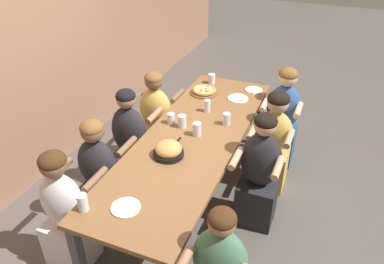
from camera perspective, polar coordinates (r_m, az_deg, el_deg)
name	(u,v)px	position (r m, az deg, el deg)	size (l,w,h in m)	color
ground_plane	(192,201)	(3.84, 0.00, -10.45)	(18.00, 18.00, 0.00)	#514C47
restaurant_back_panel	(23,24)	(3.93, -24.35, 14.72)	(10.00, 0.06, 3.20)	#9E7056
dining_table	(192,143)	(3.40, 0.00, -1.76)	(2.66, 0.84, 0.77)	brown
pizza_board_main	(204,91)	(4.12, 1.87, 6.28)	(0.30, 0.30, 0.06)	brown
skillet_bowl	(168,150)	(3.10, -3.60, -2.78)	(0.37, 0.25, 0.13)	black
empty_plate_a	(238,98)	(4.04, 7.02, 5.11)	(0.22, 0.22, 0.02)	white
empty_plate_b	(254,90)	(4.25, 9.40, 6.33)	(0.19, 0.19, 0.02)	white
empty_plate_c	(126,207)	(2.68, -10.07, -11.26)	(0.21, 0.21, 0.02)	white
drinking_glass_a	(207,106)	(3.75, 2.35, 3.91)	(0.06, 0.06, 0.13)	silver
drinking_glass_b	(212,79)	(4.35, 3.01, 8.11)	(0.08, 0.08, 0.11)	silver
drinking_glass_c	(197,129)	(3.36, 0.77, 0.44)	(0.08, 0.08, 0.12)	silver
drinking_glass_d	(83,203)	(2.70, -16.29, -10.41)	(0.07, 0.07, 0.13)	silver
drinking_glass_e	(182,122)	(3.49, -1.52, 1.55)	(0.08, 0.08, 0.12)	silver
drinking_glass_f	(226,120)	(3.54, 5.28, 1.90)	(0.07, 0.07, 0.12)	silver
drinking_glass_g	(171,119)	(3.55, -3.21, 1.97)	(0.07, 0.07, 0.10)	silver
diner_near_center	(259,175)	(3.37, 10.21, -6.52)	(0.51, 0.40, 1.14)	#232328
diner_near_right	(282,120)	(4.23, 13.51, 1.80)	(0.51, 0.40, 1.13)	#2D5193
diner_far_midleft	(100,179)	(3.40, -13.78, -7.03)	(0.51, 0.40, 1.10)	#232328
diner_far_left	(66,215)	(3.13, -18.68, -11.85)	(0.51, 0.40, 1.10)	silver
diner_far_center	(131,146)	(3.74, -9.27, -2.19)	(0.51, 0.40, 1.14)	#232328
diner_near_midright	(272,144)	(3.83, 12.14, -1.81)	(0.51, 0.40, 1.08)	gold
diner_far_midright	(156,122)	(4.15, -5.47, 1.52)	(0.51, 0.40, 1.09)	gold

